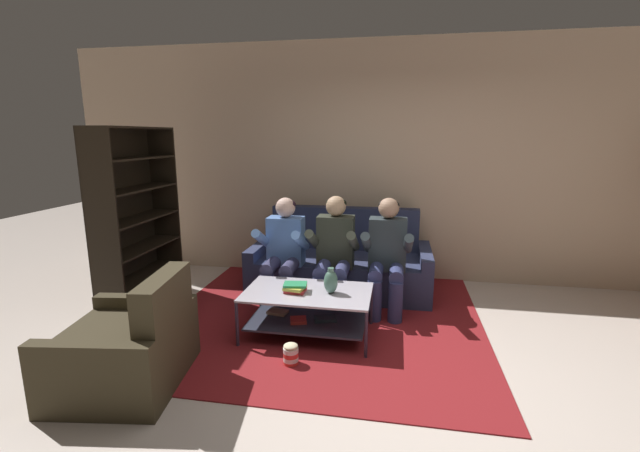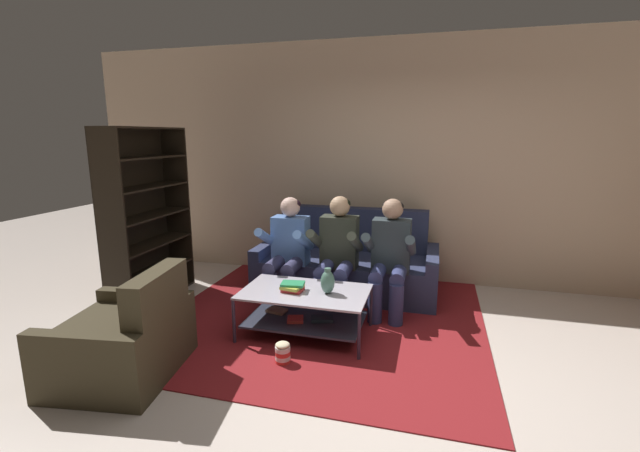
% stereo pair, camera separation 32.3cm
% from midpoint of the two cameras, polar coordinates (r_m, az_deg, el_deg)
% --- Properties ---
extents(ground, '(16.80, 16.80, 0.00)m').
position_cam_midpoint_polar(ground, '(3.40, 5.98, -19.75)').
color(ground, beige).
extents(back_partition, '(8.40, 0.12, 2.90)m').
position_cam_midpoint_polar(back_partition, '(5.36, 8.42, 8.33)').
color(back_partition, tan).
rests_on(back_partition, ground).
extents(couch, '(2.04, 0.94, 0.92)m').
position_cam_midpoint_polar(couch, '(5.03, 0.98, -5.22)').
color(couch, '#2E3453').
rests_on(couch, ground).
extents(person_seated_left, '(0.50, 0.58, 1.14)m').
position_cam_midpoint_polar(person_seated_left, '(4.53, -6.95, -2.95)').
color(person_seated_left, '#383658').
rests_on(person_seated_left, ground).
extents(person_seated_middle, '(0.50, 0.58, 1.17)m').
position_cam_midpoint_polar(person_seated_middle, '(4.41, -0.20, -3.10)').
color(person_seated_middle, navy).
rests_on(person_seated_middle, ground).
extents(person_seated_right, '(0.50, 0.58, 1.16)m').
position_cam_midpoint_polar(person_seated_right, '(4.34, 6.84, -3.45)').
color(person_seated_right, navy).
rests_on(person_seated_right, ground).
extents(coffee_table, '(1.13, 0.67, 0.42)m').
position_cam_midpoint_polar(coffee_table, '(3.91, -4.10, -10.65)').
color(coffee_table, '#BAB3C0').
rests_on(coffee_table, ground).
extents(area_rug, '(3.07, 3.19, 0.01)m').
position_cam_midpoint_polar(area_rug, '(4.44, -1.53, -11.57)').
color(area_rug, maroon).
rests_on(area_rug, ground).
extents(vase, '(0.12, 0.12, 0.23)m').
position_cam_midpoint_polar(vase, '(3.77, -1.03, -7.42)').
color(vase, '#4A7262').
rests_on(vase, coffee_table).
extents(book_stack, '(0.22, 0.20, 0.07)m').
position_cam_midpoint_polar(book_stack, '(3.84, -5.77, -8.22)').
color(book_stack, red).
rests_on(book_stack, coffee_table).
extents(bookshelf, '(0.35, 1.14, 1.87)m').
position_cam_midpoint_polar(bookshelf, '(4.90, -25.58, -0.18)').
color(bookshelf, black).
rests_on(bookshelf, ground).
extents(armchair, '(0.93, 1.03, 0.83)m').
position_cam_midpoint_polar(armchair, '(3.56, -26.65, -14.44)').
color(armchair, '#3A3220').
rests_on(armchair, ground).
extents(popcorn_tub, '(0.12, 0.12, 0.18)m').
position_cam_midpoint_polar(popcorn_tub, '(3.54, -6.65, -16.67)').
color(popcorn_tub, red).
rests_on(popcorn_tub, ground).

